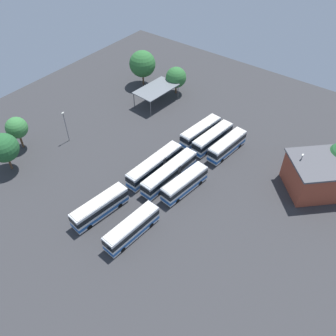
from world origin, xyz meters
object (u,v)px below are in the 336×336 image
object	(u,v)px
tree_northwest	(17,128)
bus_row0_slot2	(227,146)
depot_building	(317,175)
maintenance_shelter	(156,89)
lamp_post_far_corner	(66,125)
bus_row1_slot0	(155,165)
bus_row0_slot0	(201,132)
bus_row1_slot1	(170,173)
tree_north_edge	(176,77)
tree_south_edge	(4,148)
bus_row2_slot0	(100,207)
bus_row0_slot1	(213,138)
bus_row1_slot2	(185,183)
bus_row2_slot2	(132,228)
lamp_post_mid_lot	(298,169)
tree_east_edge	(142,64)

from	to	relation	value
tree_northwest	bus_row0_slot2	bearing A→B (deg)	124.93
depot_building	tree_northwest	distance (m)	61.04
maintenance_shelter	lamp_post_far_corner	xyz separation A→B (m)	(23.86, -5.99, 0.08)
bus_row1_slot0	lamp_post_far_corner	bearing A→B (deg)	-80.45
bus_row0_slot0	bus_row0_slot2	world-z (taller)	same
bus_row1_slot1	tree_north_edge	distance (m)	32.88
depot_building	bus_row0_slot2	bearing A→B (deg)	-87.15
bus_row1_slot0	bus_row1_slot1	xyz separation A→B (m)	(-0.02, 3.69, 0.00)
tree_south_edge	bus_row2_slot0	bearing A→B (deg)	96.26
maintenance_shelter	tree_south_edge	distance (m)	38.12
bus_row0_slot1	maintenance_shelter	world-z (taller)	maintenance_shelter
bus_row0_slot1	bus_row1_slot2	xyz separation A→B (m)	(14.88, 3.10, -0.00)
bus_row0_slot1	tree_north_edge	world-z (taller)	tree_north_edge
bus_row2_slot2	lamp_post_mid_lot	distance (m)	32.78
tree_north_edge	lamp_post_far_corner	bearing A→B (deg)	-12.86
lamp_post_far_corner	tree_north_edge	world-z (taller)	lamp_post_far_corner
bus_row0_slot1	bus_row1_slot1	world-z (taller)	same
bus_row1_slot2	tree_north_edge	size ratio (longest dim) A/B	1.48
bus_row0_slot0	bus_row1_slot0	size ratio (longest dim) A/B	0.81
bus_row0_slot0	tree_northwest	distance (m)	39.27
bus_row2_slot2	depot_building	xyz separation A→B (m)	(-29.47, 20.31, 1.48)
lamp_post_mid_lot	tree_east_edge	bearing A→B (deg)	-103.81
maintenance_shelter	lamp_post_far_corner	distance (m)	24.60
bus_row2_slot0	tree_south_edge	size ratio (longest dim) A/B	1.34
bus_row1_slot0	bus_row2_slot0	size ratio (longest dim) A/B	1.23
bus_row1_slot0	bus_row2_slot2	xyz separation A→B (m)	(14.47, 6.69, -0.00)
maintenance_shelter	bus_row2_slot0	bearing A→B (deg)	23.35
bus_row0_slot1	tree_northwest	distance (m)	41.59
bus_row1_slot1	lamp_post_far_corner	bearing A→B (deg)	-81.76
tree_northwest	bus_row1_slot0	bearing A→B (deg)	112.00
bus_row2_slot0	tree_north_edge	distance (m)	43.90
tree_northwest	tree_south_edge	bearing A→B (deg)	35.16
bus_row0_slot1	maintenance_shelter	xyz separation A→B (m)	(-5.88, -20.36, 2.13)
tree_south_edge	lamp_post_mid_lot	bearing A→B (deg)	122.56
lamp_post_far_corner	bus_row0_slot0	bearing A→B (deg)	128.75
bus_row1_slot1	lamp_post_mid_lot	distance (m)	24.20
lamp_post_mid_lot	tree_east_edge	world-z (taller)	tree_east_edge
bus_row1_slot0	depot_building	distance (m)	30.93
tree_south_edge	tree_northwest	bearing A→B (deg)	-144.84
bus_row1_slot2	lamp_post_far_corner	size ratio (longest dim) A/B	1.44
maintenance_shelter	tree_north_edge	xyz separation A→B (m)	(-6.90, 1.03, 0.51)
bus_row1_slot0	tree_northwest	world-z (taller)	tree_northwest
depot_building	lamp_post_far_corner	size ratio (longest dim) A/B	1.91
lamp_post_mid_lot	lamp_post_far_corner	world-z (taller)	lamp_post_mid_lot
bus_row0_slot0	bus_row0_slot2	size ratio (longest dim) A/B	1.06
bus_row1_slot0	tree_north_edge	xyz separation A→B (m)	(-27.10, -14.77, 2.64)
bus_row0_slot2	tree_east_edge	bearing A→B (deg)	-108.90
bus_row2_slot2	depot_building	size ratio (longest dim) A/B	0.77
bus_row0_slot0	bus_row1_slot0	world-z (taller)	same
bus_row0_slot0	tree_north_edge	bearing A→B (deg)	-127.78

